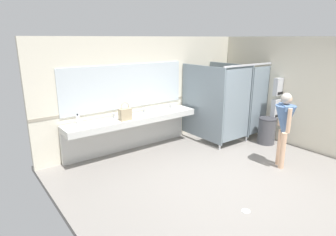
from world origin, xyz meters
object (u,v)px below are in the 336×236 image
paper_towel_dispenser_lower (277,108)px  soap_dispenser (78,120)px  trash_bin (267,131)px  person_standing (284,122)px  handbag (125,114)px  paper_towel_dispenser_upper (280,86)px

paper_towel_dispenser_lower → soap_dispenser: paper_towel_dispenser_lower is taller
paper_towel_dispenser_lower → trash_bin: size_ratio=0.72×
trash_bin → person_standing: 1.50m
handbag → soap_dispenser: (-0.93, 0.32, -0.04)m
person_standing → paper_towel_dispenser_lower: bearing=37.5°
paper_towel_dispenser_upper → person_standing: (-1.29, -0.98, -0.45)m
handbag → person_standing: bearing=-45.3°
trash_bin → person_standing: (-0.93, -0.98, 0.64)m
paper_towel_dispenser_upper → handbag: 3.89m
trash_bin → person_standing: bearing=-133.4°
person_standing → soap_dispenser: 4.21m
trash_bin → handbag: bearing=157.3°
paper_towel_dispenser_lower → person_standing: bearing=-142.5°
handbag → soap_dispenser: 0.99m
person_standing → soap_dispenser: bearing=140.7°
paper_towel_dispenser_upper → person_standing: size_ratio=0.28×
paper_towel_dispenser_lower → handbag: (-3.61, 1.35, 0.14)m
paper_towel_dispenser_upper → trash_bin: bearing=179.9°
trash_bin → soap_dispenser: 4.55m
paper_towel_dispenser_upper → trash_bin: 1.15m
paper_towel_dispenser_upper → paper_towel_dispenser_lower: (0.00, 0.01, -0.56)m
trash_bin → handbag: (-3.25, 1.36, 0.67)m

